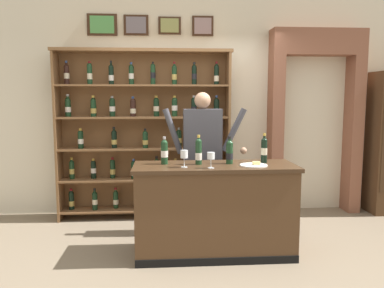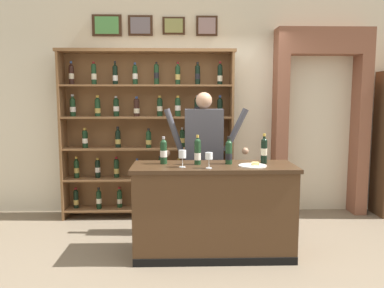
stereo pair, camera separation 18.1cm
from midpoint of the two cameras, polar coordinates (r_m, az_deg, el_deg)
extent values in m
cube|color=#7A6B56|center=(4.23, -0.70, -16.05)|extent=(14.00, 14.00, 0.02)
cube|color=beige|center=(5.55, -1.76, 8.15)|extent=(12.00, 0.16, 3.52)
cube|color=#382316|center=(5.60, -14.04, 16.68)|extent=(0.40, 0.02, 0.29)
cube|color=#4C964E|center=(5.59, -14.06, 16.70)|extent=(0.32, 0.01, 0.23)
cube|color=#382316|center=(5.55, -9.20, 16.89)|extent=(0.33, 0.02, 0.27)
cube|color=slate|center=(5.53, -9.21, 16.92)|extent=(0.27, 0.01, 0.22)
cube|color=#382316|center=(5.53, -4.29, 16.99)|extent=(0.31, 0.02, 0.23)
cube|color=#8E9454|center=(5.52, -4.29, 17.02)|extent=(0.25, 0.01, 0.19)
cube|color=#382316|center=(5.55, 0.62, 16.98)|extent=(0.29, 0.02, 0.27)
cube|color=gray|center=(5.53, 0.63, 17.01)|extent=(0.23, 0.01, 0.22)
cube|color=brown|center=(5.42, -20.02, 1.10)|extent=(0.03, 0.31, 2.26)
cube|color=brown|center=(5.27, 4.29, 1.35)|extent=(0.03, 0.31, 2.26)
cube|color=brown|center=(5.37, -7.93, 1.41)|extent=(2.29, 0.02, 2.26)
cube|color=brown|center=(5.42, -7.85, -9.45)|extent=(2.23, 0.30, 0.02)
cylinder|color=black|center=(5.55, -18.22, -8.06)|extent=(0.07, 0.07, 0.21)
sphere|color=black|center=(5.52, -18.27, -6.92)|extent=(0.07, 0.07, 0.07)
cylinder|color=black|center=(5.52, -18.28, -6.64)|extent=(0.03, 0.03, 0.07)
cylinder|color=maroon|center=(5.51, -18.29, -6.40)|extent=(0.04, 0.04, 0.03)
cylinder|color=tan|center=(5.56, -18.21, -8.32)|extent=(0.07, 0.07, 0.07)
cylinder|color=black|center=(5.45, -15.03, -8.26)|extent=(0.07, 0.07, 0.21)
sphere|color=black|center=(5.42, -15.07, -7.13)|extent=(0.07, 0.07, 0.07)
cylinder|color=black|center=(5.41, -15.08, -6.77)|extent=(0.03, 0.03, 0.08)
cylinder|color=black|center=(5.40, -15.09, -6.46)|extent=(0.03, 0.03, 0.03)
cylinder|color=beige|center=(5.44, -15.04, -8.23)|extent=(0.07, 0.07, 0.07)
cylinder|color=#19381E|center=(5.46, -12.10, -8.18)|extent=(0.07, 0.07, 0.20)
sphere|color=#19381E|center=(5.44, -12.13, -7.08)|extent=(0.07, 0.07, 0.07)
cylinder|color=#19381E|center=(5.43, -12.13, -6.75)|extent=(0.03, 0.03, 0.08)
cylinder|color=maroon|center=(5.42, -12.14, -6.44)|extent=(0.04, 0.04, 0.03)
cylinder|color=beige|center=(5.47, -12.09, -8.33)|extent=(0.07, 0.07, 0.06)
cylinder|color=black|center=(5.40, -9.04, -8.26)|extent=(0.07, 0.07, 0.21)
sphere|color=black|center=(5.37, -9.06, -7.14)|extent=(0.07, 0.07, 0.07)
cylinder|color=black|center=(5.36, -9.07, -6.81)|extent=(0.03, 0.03, 0.07)
cylinder|color=navy|center=(5.36, -9.08, -6.53)|extent=(0.03, 0.03, 0.03)
cylinder|color=black|center=(5.40, -9.04, -8.39)|extent=(0.07, 0.07, 0.07)
cylinder|color=black|center=(5.35, -6.29, -8.35)|extent=(0.07, 0.07, 0.21)
sphere|color=black|center=(5.32, -6.31, -7.22)|extent=(0.07, 0.07, 0.07)
cylinder|color=black|center=(5.32, -6.31, -6.86)|extent=(0.03, 0.03, 0.08)
cylinder|color=#B79338|center=(5.31, -6.32, -6.54)|extent=(0.03, 0.03, 0.03)
cylinder|color=silver|center=(5.35, -6.29, -8.29)|extent=(0.07, 0.07, 0.07)
cylinder|color=#19381E|center=(5.41, -3.55, -8.16)|extent=(0.07, 0.07, 0.21)
sphere|color=#19381E|center=(5.38, -3.56, -7.03)|extent=(0.07, 0.07, 0.07)
cylinder|color=#19381E|center=(5.37, -3.56, -6.66)|extent=(0.03, 0.03, 0.08)
cylinder|color=#B79338|center=(5.36, -3.56, -6.34)|extent=(0.03, 0.03, 0.03)
cylinder|color=silver|center=(5.40, -3.55, -8.07)|extent=(0.07, 0.07, 0.07)
cylinder|color=#19381E|center=(5.36, -0.39, -8.32)|extent=(0.07, 0.07, 0.20)
sphere|color=#19381E|center=(5.33, -0.39, -7.21)|extent=(0.07, 0.07, 0.07)
cylinder|color=#19381E|center=(5.32, -0.39, -6.86)|extent=(0.03, 0.03, 0.08)
cylinder|color=maroon|center=(5.31, -0.39, -6.55)|extent=(0.04, 0.04, 0.03)
cylinder|color=silver|center=(5.36, -0.39, -8.59)|extent=(0.07, 0.07, 0.06)
cylinder|color=black|center=(5.43, 2.20, -8.03)|extent=(0.07, 0.07, 0.22)
sphere|color=black|center=(5.40, 2.21, -6.86)|extent=(0.07, 0.07, 0.07)
cylinder|color=black|center=(5.39, 2.21, -6.48)|extent=(0.03, 0.03, 0.08)
cylinder|color=maroon|center=(5.38, 2.21, -6.15)|extent=(0.03, 0.03, 0.03)
cylinder|color=tan|center=(5.43, 2.20, -8.32)|extent=(0.07, 0.07, 0.07)
cube|color=brown|center=(5.32, -7.93, -5.12)|extent=(2.23, 0.30, 0.02)
cylinder|color=#19381E|center=(5.47, -18.17, -3.81)|extent=(0.07, 0.07, 0.21)
sphere|color=#19381E|center=(5.46, -18.21, -2.65)|extent=(0.07, 0.07, 0.07)
cylinder|color=#19381E|center=(5.45, -18.22, -2.32)|extent=(0.03, 0.03, 0.08)
cylinder|color=#B79338|center=(5.45, -18.24, -2.03)|extent=(0.04, 0.04, 0.03)
cylinder|color=tan|center=(5.47, -18.17, -3.84)|extent=(0.07, 0.07, 0.07)
cylinder|color=black|center=(5.41, -15.23, -3.83)|extent=(0.07, 0.07, 0.21)
sphere|color=black|center=(5.39, -15.26, -2.67)|extent=(0.07, 0.07, 0.07)
cylinder|color=black|center=(5.39, -15.27, -2.44)|extent=(0.03, 0.03, 0.06)
cylinder|color=#B79338|center=(5.39, -15.28, -2.25)|extent=(0.04, 0.04, 0.03)
cylinder|color=silver|center=(5.41, -15.23, -3.79)|extent=(0.07, 0.07, 0.07)
cylinder|color=black|center=(5.37, -12.55, -3.78)|extent=(0.07, 0.07, 0.22)
sphere|color=black|center=(5.35, -12.58, -2.56)|extent=(0.07, 0.07, 0.07)
cylinder|color=black|center=(5.35, -12.59, -2.30)|extent=(0.03, 0.03, 0.06)
cylinder|color=maroon|center=(5.34, -12.60, -2.08)|extent=(0.03, 0.03, 0.03)
cylinder|color=tan|center=(5.38, -12.54, -3.99)|extent=(0.07, 0.07, 0.07)
cylinder|color=black|center=(5.29, -9.54, -3.95)|extent=(0.07, 0.07, 0.20)
sphere|color=black|center=(5.27, -9.56, -2.81)|extent=(0.07, 0.07, 0.07)
cylinder|color=black|center=(5.27, -9.57, -2.55)|extent=(0.03, 0.03, 0.06)
cylinder|color=navy|center=(5.26, -9.57, -2.33)|extent=(0.03, 0.03, 0.03)
cylinder|color=beige|center=(5.29, -9.53, -4.25)|extent=(0.07, 0.07, 0.07)
cylinder|color=#19381E|center=(5.28, -6.19, -3.82)|extent=(0.07, 0.07, 0.22)
sphere|color=#19381E|center=(5.26, -6.21, -2.58)|extent=(0.07, 0.07, 0.07)
cylinder|color=#19381E|center=(5.26, -6.21, -2.25)|extent=(0.03, 0.03, 0.08)
cylinder|color=black|center=(5.25, -6.22, -1.95)|extent=(0.04, 0.04, 0.03)
cylinder|color=beige|center=(5.28, -6.19, -3.73)|extent=(0.07, 0.07, 0.07)
cylinder|color=black|center=(5.27, -3.42, -3.91)|extent=(0.07, 0.07, 0.21)
sphere|color=black|center=(5.25, -3.43, -2.74)|extent=(0.07, 0.07, 0.07)
cylinder|color=black|center=(5.24, -3.43, -2.50)|extent=(0.03, 0.03, 0.06)
cylinder|color=#B79338|center=(5.24, -3.44, -2.29)|extent=(0.03, 0.03, 0.03)
cylinder|color=tan|center=(5.27, -3.42, -3.88)|extent=(0.07, 0.07, 0.07)
cylinder|color=black|center=(5.31, -0.40, -3.81)|extent=(0.07, 0.07, 0.21)
sphere|color=black|center=(5.29, -0.40, -2.64)|extent=(0.07, 0.07, 0.07)
cylinder|color=black|center=(5.28, -0.40, -2.26)|extent=(0.03, 0.03, 0.08)
cylinder|color=maroon|center=(5.27, -0.40, -1.92)|extent=(0.03, 0.03, 0.03)
cylinder|color=beige|center=(5.31, -0.40, -4.05)|extent=(0.07, 0.07, 0.07)
cylinder|color=black|center=(5.35, 2.45, -3.66)|extent=(0.07, 0.07, 0.22)
sphere|color=black|center=(5.33, 2.45, -2.44)|extent=(0.07, 0.07, 0.07)
cylinder|color=black|center=(5.33, 2.45, -2.18)|extent=(0.03, 0.03, 0.06)
cylinder|color=maroon|center=(5.33, 2.46, -1.97)|extent=(0.04, 0.04, 0.03)
cylinder|color=black|center=(5.35, 2.45, -3.62)|extent=(0.07, 0.07, 0.07)
cube|color=brown|center=(5.25, -8.01, -0.66)|extent=(2.23, 0.30, 0.02)
cylinder|color=black|center=(5.33, -17.00, 0.43)|extent=(0.07, 0.07, 0.20)
sphere|color=black|center=(5.32, -17.04, 1.57)|extent=(0.07, 0.07, 0.07)
cylinder|color=black|center=(5.31, -17.05, 1.83)|extent=(0.03, 0.03, 0.06)
cylinder|color=#B79338|center=(5.31, -17.06, 2.06)|extent=(0.04, 0.04, 0.03)
cylinder|color=silver|center=(5.33, -17.00, 0.38)|extent=(0.07, 0.07, 0.06)
cylinder|color=black|center=(5.27, -12.35, 0.50)|extent=(0.07, 0.07, 0.20)
sphere|color=black|center=(5.26, -12.38, 1.64)|extent=(0.07, 0.07, 0.07)
cylinder|color=black|center=(5.26, -12.39, 2.01)|extent=(0.03, 0.03, 0.08)
cylinder|color=black|center=(5.26, -12.40, 2.34)|extent=(0.04, 0.04, 0.03)
cylinder|color=tan|center=(5.27, -12.34, 0.30)|extent=(0.07, 0.07, 0.06)
cylinder|color=#19381E|center=(5.19, -7.88, 0.44)|extent=(0.07, 0.07, 0.19)
sphere|color=#19381E|center=(5.18, -7.90, 1.53)|extent=(0.07, 0.07, 0.07)
cylinder|color=#19381E|center=(5.18, -7.91, 1.85)|extent=(0.03, 0.03, 0.07)
cylinder|color=black|center=(5.18, -7.91, 2.12)|extent=(0.03, 0.03, 0.03)
cylinder|color=tan|center=(5.20, -7.88, 0.25)|extent=(0.07, 0.07, 0.06)
cylinder|color=black|center=(5.25, -2.93, 0.62)|extent=(0.07, 0.07, 0.20)
sphere|color=black|center=(5.23, -2.93, 1.75)|extent=(0.07, 0.07, 0.07)
cylinder|color=black|center=(5.23, -2.94, 2.04)|extent=(0.03, 0.03, 0.06)
cylinder|color=#99999E|center=(5.23, -2.94, 2.28)|extent=(0.03, 0.03, 0.03)
cylinder|color=tan|center=(5.25, -2.93, 0.54)|extent=(0.07, 0.07, 0.06)
cylinder|color=black|center=(5.28, 1.31, 0.65)|extent=(0.07, 0.07, 0.19)
sphere|color=black|center=(5.27, 1.32, 1.76)|extent=(0.07, 0.07, 0.07)
cylinder|color=black|center=(5.26, 1.32, 2.13)|extent=(0.03, 0.03, 0.08)
cylinder|color=#B79338|center=(5.26, 1.32, 2.46)|extent=(0.03, 0.03, 0.03)
cylinder|color=silver|center=(5.28, 1.31, 0.62)|extent=(0.07, 0.07, 0.06)
cube|color=brown|center=(5.21, -8.08, 3.91)|extent=(2.23, 0.30, 0.02)
cylinder|color=#19381E|center=(5.38, -18.71, 4.94)|extent=(0.08, 0.08, 0.21)
sphere|color=#19381E|center=(5.38, -18.76, 6.11)|extent=(0.07, 0.07, 0.07)
cylinder|color=#19381E|center=(5.38, -18.77, 6.47)|extent=(0.04, 0.04, 0.08)
cylinder|color=#99999E|center=(5.38, -18.78, 6.80)|extent=(0.04, 0.04, 0.03)
cylinder|color=silver|center=(5.38, -18.71, 4.83)|extent=(0.08, 0.08, 0.07)
cylinder|color=#19381E|center=(5.30, -15.26, 5.00)|extent=(0.08, 0.08, 0.20)
sphere|color=#19381E|center=(5.30, -15.30, 6.15)|extent=(0.07, 0.07, 0.07)
cylinder|color=#19381E|center=(5.30, -15.31, 6.47)|extent=(0.04, 0.04, 0.07)
cylinder|color=#B79338|center=(5.30, -15.32, 6.76)|extent=(0.04, 0.04, 0.03)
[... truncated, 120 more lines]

